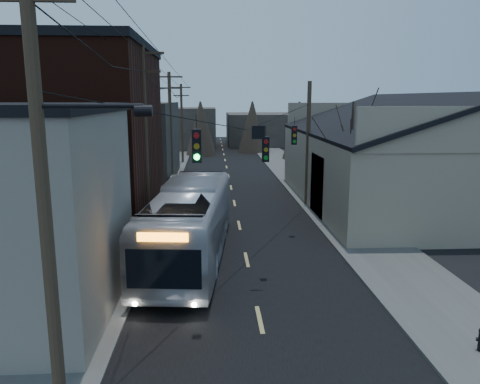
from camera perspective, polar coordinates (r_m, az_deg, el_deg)
The scene contains 12 objects.
road_surface at distance 37.34m, azimuth -0.98°, elevation -0.02°, with size 9.00×110.00×0.02m, color black.
sidewalk_left at distance 37.63m, azimuth -10.92°, elevation -0.06°, with size 4.00×110.00×0.12m, color #474744.
sidewalk_right at distance 38.16m, azimuth 8.81°, elevation 0.17°, with size 4.00×110.00×0.12m, color #474744.
building_brick at distance 28.00m, azimuth -21.10°, elevation 5.75°, with size 10.00×12.00×10.00m, color black.
building_left_far at distance 43.49m, azimuth -14.02°, elevation 5.90°, with size 9.00×14.00×7.00m, color #34302A.
warehouse at distance 35.08m, azimuth 21.14°, elevation 2.93°, with size 16.16×20.60×7.73m.
building_far_left at distance 71.86m, azimuth -7.03°, elevation 7.75°, with size 10.00×12.00×6.00m, color #34302A.
building_far_right at distance 77.21m, azimuth 2.97°, elevation 7.69°, with size 12.00×14.00×5.00m, color #34302A.
bare_tree at distance 28.02m, azimuth 13.31°, elevation 3.33°, with size 0.40×0.40×7.20m, color black.
utility_lines at distance 30.86m, azimuth -6.37°, elevation 6.80°, with size 11.24×45.28×10.50m.
bus at distance 21.71m, azimuth -6.12°, elevation -3.72°, with size 2.92×12.48×3.48m, color #A8ABB4.
parked_car at distance 35.79m, azimuth -7.11°, elevation 0.67°, with size 1.68×4.81×1.59m, color #939599.
Camera 1 is at (-1.53, -6.59, 7.34)m, focal length 35.00 mm.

